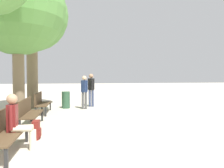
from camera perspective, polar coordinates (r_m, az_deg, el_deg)
The scene contains 11 objects.
ground_plane at distance 4.63m, azimuth -5.53°, elevation -19.17°, with size 80.00×80.00×0.00m, color beige.
bench_row_0 at distance 5.30m, azimuth -26.56°, elevation -10.80°, with size 0.48×1.72×0.91m.
bench_row_1 at distance 7.72m, azimuth -20.91°, elevation -6.61°, with size 0.48×1.72×0.91m.
bench_row_2 at distance 10.21m, azimuth -18.03°, elevation -4.42°, with size 0.48×1.72×0.91m.
tree_row_1 at distance 9.58m, azimuth -23.48°, elevation 17.76°, with size 3.67×3.67×6.14m.
tree_row_2 at distance 12.22m, azimuth -20.29°, elevation 16.30°, with size 3.67×3.67×6.57m.
person_seated at distance 5.41m, azimuth -23.41°, elevation -8.73°, with size 0.61×0.35×1.28m.
backpack at distance 6.23m, azimuth -19.17°, elevation -11.29°, with size 0.21×0.30×0.49m.
pedestrian_near at distance 10.95m, azimuth -7.24°, elevation -1.55°, with size 0.34×0.29×1.67m.
pedestrian_mid at distance 11.75m, azimuth -5.46°, elevation -1.00°, with size 0.36×0.31×1.77m.
trash_bin at distance 11.44m, azimuth -11.96°, elevation -4.08°, with size 0.41×0.41×0.85m.
Camera 1 is at (-0.28, -4.30, 1.70)m, focal length 35.00 mm.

